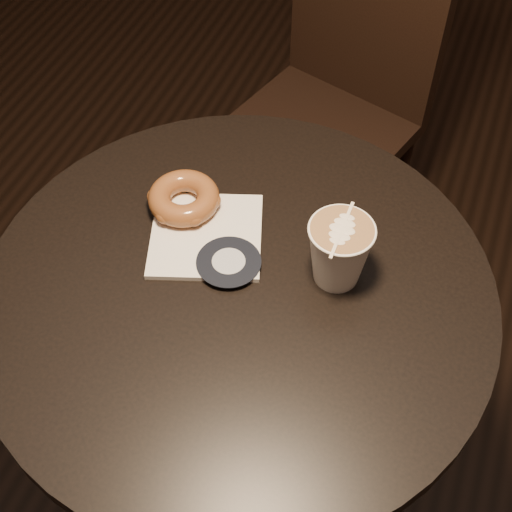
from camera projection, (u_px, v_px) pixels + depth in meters
name	position (u px, v px, depth m)	size (l,w,h in m)	color
cafe_table	(240.00, 360.00, 1.12)	(0.70, 0.70, 0.75)	black
chair	(341.00, 78.00, 1.60)	(0.46, 0.46, 0.94)	black
pastry_bag	(206.00, 236.00, 1.01)	(0.16, 0.16, 0.01)	white
doughnut	(184.00, 198.00, 1.03)	(0.10, 0.10, 0.03)	brown
latte_cup	(339.00, 253.00, 0.93)	(0.09, 0.09, 0.10)	white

